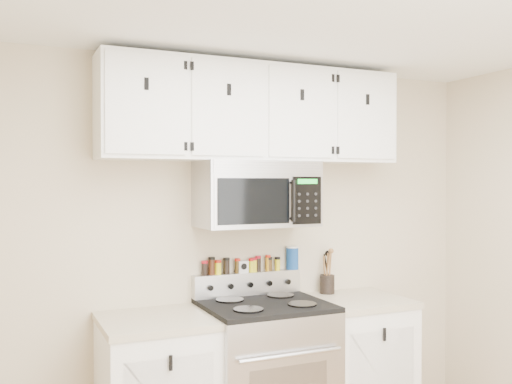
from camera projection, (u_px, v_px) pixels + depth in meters
back_wall at (245, 249)px, 3.85m from camera, size 3.50×0.01×2.50m
range at (265, 376)px, 3.57m from camera, size 0.76×0.65×1.10m
base_cabinet_right at (356, 365)px, 3.87m from camera, size 0.64×0.62×0.92m
microwave at (257, 194)px, 3.67m from camera, size 0.76×0.44×0.42m
upper_cabinets at (255, 113)px, 3.68m from camera, size 2.00×0.35×0.62m
utensil_crock at (327, 283)px, 4.02m from camera, size 0.10×0.10×0.30m
kitchen_timer at (242, 267)px, 3.80m from camera, size 0.07×0.06×0.08m
salt_canister at (292, 258)px, 3.96m from camera, size 0.09×0.09×0.16m
spice_jar_0 at (205, 268)px, 3.69m from camera, size 0.04×0.04×0.09m
spice_jar_1 at (212, 266)px, 3.71m from camera, size 0.04×0.04×0.12m
spice_jar_2 at (218, 267)px, 3.73m from camera, size 0.04×0.04×0.09m
spice_jar_3 at (227, 266)px, 3.76m from camera, size 0.04×0.04×0.11m
spice_jar_4 at (238, 266)px, 3.79m from camera, size 0.04×0.04×0.10m
spice_jar_5 at (251, 265)px, 3.83m from camera, size 0.04×0.04×0.09m
spice_jar_6 at (254, 265)px, 3.84m from camera, size 0.05×0.05×0.10m
spice_jar_7 at (258, 264)px, 3.85m from camera, size 0.04×0.04×0.11m
spice_jar_8 at (268, 263)px, 3.88m from camera, size 0.04×0.04×0.11m
spice_jar_9 at (269, 264)px, 3.88m from camera, size 0.04×0.04×0.09m
spice_jar_10 at (277, 263)px, 3.91m from camera, size 0.04×0.04×0.09m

